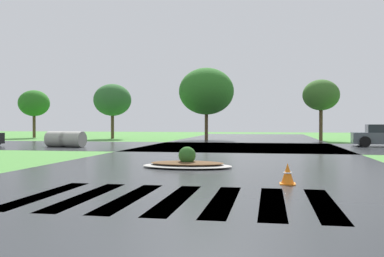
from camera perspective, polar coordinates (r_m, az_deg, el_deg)
asphalt_roadway at (r=14.26m, az=3.25°, el=-5.04°), size 11.62×80.00×0.01m
asphalt_cross_road at (r=25.54m, az=6.41°, el=-2.46°), size 90.00×10.46×0.01m
crosswalk_stripes at (r=8.19m, az=-2.20°, el=-9.41°), size 5.85×3.32×0.01m
median_island at (r=13.76m, az=-0.66°, el=-4.67°), size 2.90×1.68×0.68m
drainage_pipe_stack at (r=26.36m, az=-16.56°, el=-1.38°), size 2.49×1.31×0.93m
traffic_cone at (r=10.30m, az=12.66°, el=-6.02°), size 0.36×0.36×0.50m
background_treeline at (r=36.29m, az=16.37°, el=4.75°), size 47.60×5.50×6.64m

